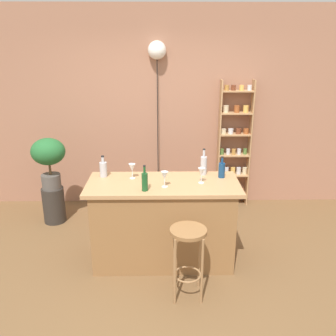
{
  "coord_description": "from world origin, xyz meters",
  "views": [
    {
      "loc": [
        -0.0,
        -3.25,
        2.31
      ],
      "look_at": [
        0.05,
        0.55,
        0.99
      ],
      "focal_mm": 39.11,
      "sensor_mm": 36.0,
      "label": 1
    }
  ],
  "objects_px": {
    "bottle_wine_red": "(104,169)",
    "wine_glass_right": "(202,172)",
    "plant_stool": "(54,205)",
    "wine_glass_left": "(165,176)",
    "bottle_olive_oil": "(204,165)",
    "wine_glass_center": "(133,168)",
    "potted_plant": "(49,157)",
    "bottle_sauce_amber": "(145,181)",
    "pendant_globe_light": "(157,52)",
    "bottle_soda_blue": "(222,170)",
    "spice_shelf": "(234,144)",
    "bar_stool": "(189,247)"
  },
  "relations": [
    {
      "from": "bottle_sauce_amber",
      "to": "bottle_olive_oil",
      "type": "height_order",
      "value": "bottle_olive_oil"
    },
    {
      "from": "bottle_wine_red",
      "to": "wine_glass_center",
      "type": "bearing_deg",
      "value": -11.36
    },
    {
      "from": "bottle_soda_blue",
      "to": "wine_glass_center",
      "type": "relative_size",
      "value": 1.43
    },
    {
      "from": "bottle_soda_blue",
      "to": "pendant_globe_light",
      "type": "height_order",
      "value": "pendant_globe_light"
    },
    {
      "from": "bar_stool",
      "to": "wine_glass_left",
      "type": "bearing_deg",
      "value": 113.05
    },
    {
      "from": "bottle_wine_red",
      "to": "wine_glass_center",
      "type": "xyz_separation_m",
      "value": [
        0.32,
        -0.06,
        0.03
      ]
    },
    {
      "from": "plant_stool",
      "to": "bottle_wine_red",
      "type": "distance_m",
      "value": 1.35
    },
    {
      "from": "potted_plant",
      "to": "wine_glass_center",
      "type": "xyz_separation_m",
      "value": [
        1.14,
        -0.81,
        0.12
      ]
    },
    {
      "from": "bottle_soda_blue",
      "to": "bottle_olive_oil",
      "type": "distance_m",
      "value": 0.21
    },
    {
      "from": "bottle_wine_red",
      "to": "wine_glass_right",
      "type": "distance_m",
      "value": 1.06
    },
    {
      "from": "plant_stool",
      "to": "wine_glass_right",
      "type": "distance_m",
      "value": 2.24
    },
    {
      "from": "wine_glass_left",
      "to": "plant_stool",
      "type": "bearing_deg",
      "value": 144.45
    },
    {
      "from": "bar_stool",
      "to": "wine_glass_right",
      "type": "distance_m",
      "value": 0.81
    },
    {
      "from": "spice_shelf",
      "to": "bottle_wine_red",
      "type": "relative_size",
      "value": 7.73
    },
    {
      "from": "spice_shelf",
      "to": "pendant_globe_light",
      "type": "distance_m",
      "value": 1.67
    },
    {
      "from": "bottle_sauce_amber",
      "to": "bottle_soda_blue",
      "type": "bearing_deg",
      "value": 23.91
    },
    {
      "from": "potted_plant",
      "to": "wine_glass_right",
      "type": "relative_size",
      "value": 4.13
    },
    {
      "from": "wine_glass_center",
      "to": "wine_glass_right",
      "type": "distance_m",
      "value": 0.74
    },
    {
      "from": "potted_plant",
      "to": "wine_glass_right",
      "type": "height_order",
      "value": "potted_plant"
    },
    {
      "from": "bottle_soda_blue",
      "to": "bottle_olive_oil",
      "type": "relative_size",
      "value": 0.79
    },
    {
      "from": "wine_glass_center",
      "to": "pendant_globe_light",
      "type": "distance_m",
      "value": 1.84
    },
    {
      "from": "bottle_soda_blue",
      "to": "wine_glass_right",
      "type": "bearing_deg",
      "value": -145.34
    },
    {
      "from": "bottle_wine_red",
      "to": "wine_glass_right",
      "type": "relative_size",
      "value": 1.44
    },
    {
      "from": "bottle_soda_blue",
      "to": "wine_glass_right",
      "type": "distance_m",
      "value": 0.29
    },
    {
      "from": "bar_stool",
      "to": "spice_shelf",
      "type": "height_order",
      "value": "spice_shelf"
    },
    {
      "from": "bottle_olive_oil",
      "to": "pendant_globe_light",
      "type": "height_order",
      "value": "pendant_globe_light"
    },
    {
      "from": "plant_stool",
      "to": "wine_glass_left",
      "type": "distance_m",
      "value": 1.99
    },
    {
      "from": "bar_stool",
      "to": "wine_glass_right",
      "type": "bearing_deg",
      "value": 74.26
    },
    {
      "from": "spice_shelf",
      "to": "pendant_globe_light",
      "type": "height_order",
      "value": "pendant_globe_light"
    },
    {
      "from": "spice_shelf",
      "to": "bottle_sauce_amber",
      "type": "relative_size",
      "value": 6.94
    },
    {
      "from": "plant_stool",
      "to": "bottle_olive_oil",
      "type": "relative_size",
      "value": 1.63
    },
    {
      "from": "wine_glass_center",
      "to": "wine_glass_right",
      "type": "xyz_separation_m",
      "value": [
        0.73,
        -0.14,
        0.0
      ]
    },
    {
      "from": "bottle_wine_red",
      "to": "bottle_soda_blue",
      "type": "relative_size",
      "value": 1.01
    },
    {
      "from": "bottle_wine_red",
      "to": "bottle_olive_oil",
      "type": "bearing_deg",
      "value": 2.59
    },
    {
      "from": "potted_plant",
      "to": "bottle_olive_oil",
      "type": "bearing_deg",
      "value": -20.06
    },
    {
      "from": "bottle_soda_blue",
      "to": "wine_glass_left",
      "type": "xyz_separation_m",
      "value": [
        -0.62,
        -0.27,
        0.03
      ]
    },
    {
      "from": "bottle_sauce_amber",
      "to": "bottle_soda_blue",
      "type": "relative_size",
      "value": 1.12
    },
    {
      "from": "potted_plant",
      "to": "bottle_sauce_amber",
      "type": "distance_m",
      "value": 1.73
    },
    {
      "from": "bottle_wine_red",
      "to": "plant_stool",
      "type": "bearing_deg",
      "value": 137.63
    },
    {
      "from": "wine_glass_right",
      "to": "pendant_globe_light",
      "type": "relative_size",
      "value": 0.07
    },
    {
      "from": "potted_plant",
      "to": "spice_shelf",
      "type": "bearing_deg",
      "value": 12.56
    },
    {
      "from": "potted_plant",
      "to": "plant_stool",
      "type": "bearing_deg",
      "value": 180.0
    },
    {
      "from": "bar_stool",
      "to": "bottle_sauce_amber",
      "type": "bearing_deg",
      "value": 135.24
    },
    {
      "from": "wine_glass_left",
      "to": "wine_glass_center",
      "type": "distance_m",
      "value": 0.42
    },
    {
      "from": "bottle_sauce_amber",
      "to": "pendant_globe_light",
      "type": "relative_size",
      "value": 0.11
    },
    {
      "from": "bottle_wine_red",
      "to": "wine_glass_center",
      "type": "height_order",
      "value": "bottle_wine_red"
    },
    {
      "from": "bar_stool",
      "to": "spice_shelf",
      "type": "distance_m",
      "value": 2.29
    },
    {
      "from": "bottle_wine_red",
      "to": "bottle_soda_blue",
      "type": "distance_m",
      "value": 1.28
    },
    {
      "from": "bottle_olive_oil",
      "to": "wine_glass_center",
      "type": "bearing_deg",
      "value": -171.69
    },
    {
      "from": "wine_glass_left",
      "to": "bottle_wine_red",
      "type": "bearing_deg",
      "value": 154.82
    }
  ]
}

